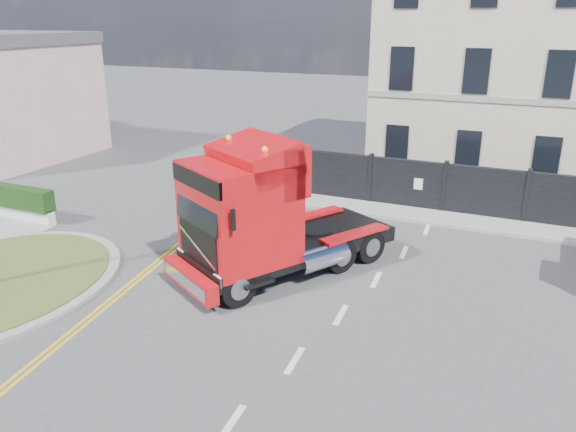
% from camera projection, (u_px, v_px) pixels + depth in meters
% --- Properties ---
extents(ground, '(120.00, 120.00, 0.00)m').
position_uv_depth(ground, '(248.00, 288.00, 16.18)').
color(ground, '#424244').
rests_on(ground, ground).
extents(hoarding_fence, '(18.80, 0.25, 2.00)m').
position_uv_depth(hoarding_fence, '(513.00, 196.00, 21.09)').
color(hoarding_fence, black).
rests_on(hoarding_fence, ground).
extents(georgian_building, '(12.30, 10.30, 12.80)m').
position_uv_depth(georgian_building, '(524.00, 53.00, 26.15)').
color(georgian_building, beige).
rests_on(georgian_building, ground).
extents(pavement_far, '(20.00, 1.60, 0.12)m').
position_uv_depth(pavement_far, '(493.00, 225.00, 20.84)').
color(pavement_far, gray).
rests_on(pavement_far, ground).
extents(truck, '(5.62, 7.21, 4.11)m').
position_uv_depth(truck, '(259.00, 219.00, 16.24)').
color(truck, black).
rests_on(truck, ground).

